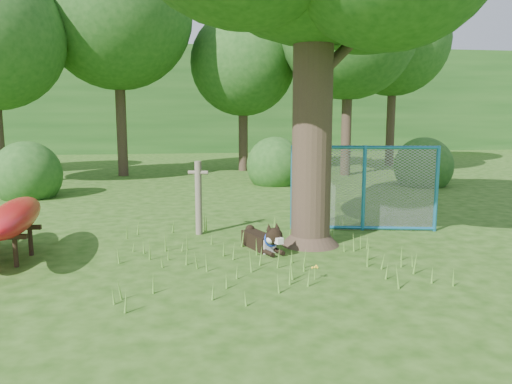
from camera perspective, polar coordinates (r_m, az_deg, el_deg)
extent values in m
plane|color=#1E440D|center=(6.87, -0.14, -9.86)|extent=(80.00, 80.00, 0.00)
cylinder|color=#35271D|center=(8.36, 6.50, 11.31)|extent=(0.80, 0.80, 5.14)
cone|color=#35271D|center=(8.58, 6.23, -4.31)|extent=(1.20, 1.20, 0.51)
cylinder|color=#35271D|center=(8.74, 10.26, 15.86)|extent=(1.31, 0.97, 1.09)
cylinder|color=#35271D|center=(8.43, 2.70, 19.07)|extent=(1.21, 0.49, 1.05)
cylinder|color=#665E4D|center=(9.23, -6.58, -0.69)|extent=(0.15, 0.15, 1.36)
cylinder|color=#665E4D|center=(9.16, -6.64, 2.22)|extent=(0.37, 0.16, 0.07)
cylinder|color=black|center=(8.10, -25.78, -6.25)|extent=(0.07, 0.07, 0.44)
cylinder|color=black|center=(8.65, -24.36, -5.22)|extent=(0.07, 0.07, 0.44)
ellipsoid|color=red|center=(8.30, -25.83, -2.49)|extent=(0.89, 2.67, 0.42)
cube|color=black|center=(8.33, 0.30, -5.59)|extent=(0.51, 0.78, 0.25)
cube|color=white|center=(8.07, 1.39, -6.15)|extent=(0.27, 0.22, 0.23)
sphere|color=black|center=(7.86, 2.09, -5.07)|extent=(0.27, 0.27, 0.27)
cube|color=white|center=(7.77, 2.57, -5.56)|extent=(0.15, 0.17, 0.09)
sphere|color=white|center=(7.81, 1.64, -5.47)|extent=(0.13, 0.13, 0.13)
sphere|color=white|center=(7.90, 2.69, -5.32)|extent=(0.13, 0.13, 0.13)
cone|color=black|center=(7.82, 1.48, -4.03)|extent=(0.11, 0.12, 0.13)
cone|color=black|center=(7.90, 2.39, -3.91)|extent=(0.14, 0.15, 0.13)
cylinder|color=black|center=(7.91, 1.37, -6.93)|extent=(0.18, 0.32, 0.07)
cylinder|color=black|center=(8.00, 2.54, -6.75)|extent=(0.18, 0.32, 0.07)
sphere|color=black|center=(8.66, -0.69, -4.31)|extent=(0.17, 0.17, 0.17)
torus|color=#183BBA|center=(7.95, 1.77, -5.38)|extent=(0.27, 0.16, 0.26)
cylinder|color=teal|center=(9.58, 4.18, 0.51)|extent=(0.09, 0.09, 1.63)
cylinder|color=teal|center=(9.69, 12.22, 0.42)|extent=(0.09, 0.09, 1.63)
cylinder|color=teal|center=(9.99, 19.93, 0.33)|extent=(0.09, 0.09, 1.63)
cylinder|color=teal|center=(9.61, 12.37, 5.01)|extent=(2.66, 0.64, 0.06)
cylinder|color=teal|center=(9.83, 12.07, -4.01)|extent=(2.66, 0.64, 0.06)
plane|color=gray|center=(9.69, 12.22, 0.42)|extent=(2.65, 0.58, 2.71)
cylinder|color=#5B9430|center=(6.85, 6.76, -9.23)|extent=(0.02, 0.02, 0.17)
sphere|color=yellow|center=(6.82, 6.77, -8.54)|extent=(0.03, 0.03, 0.03)
sphere|color=yellow|center=(6.85, 6.91, -8.39)|extent=(0.03, 0.03, 0.03)
sphere|color=yellow|center=(6.83, 6.46, -8.59)|extent=(0.03, 0.03, 0.03)
sphere|color=yellow|center=(6.81, 7.02, -8.57)|extent=(0.03, 0.03, 0.03)
sphere|color=yellow|center=(6.80, 6.75, -8.53)|extent=(0.03, 0.03, 0.03)
cylinder|color=#35271D|center=(18.55, -15.22, 9.89)|extent=(0.36, 0.36, 5.25)
sphere|color=#1E4E19|center=(18.86, -15.61, 19.04)|extent=(5.20, 5.20, 5.20)
cylinder|color=#35271D|center=(19.59, -1.48, 8.08)|extent=(0.36, 0.36, 3.85)
sphere|color=#1E4E19|center=(19.68, -1.51, 14.50)|extent=(4.00, 4.00, 4.00)
cylinder|color=#35271D|center=(18.43, 10.33, 9.31)|extent=(0.36, 0.36, 4.76)
sphere|color=#1E4E19|center=(18.65, 10.58, 17.69)|extent=(4.80, 4.80, 4.80)
cylinder|color=#35271D|center=(22.32, 15.19, 9.23)|extent=(0.36, 0.36, 4.90)
sphere|color=#1E4E19|center=(22.52, 15.50, 16.37)|extent=(4.60, 4.60, 4.60)
sphere|color=#1E4E19|center=(14.67, -24.54, -0.56)|extent=(1.80, 1.80, 1.80)
sphere|color=#1E4E19|center=(16.40, 18.48, 0.71)|extent=(1.80, 1.80, 1.80)
sphere|color=#1E4E19|center=(15.87, 2.16, 0.91)|extent=(1.80, 1.80, 1.80)
cube|color=#1E4E19|center=(34.46, -7.20, 10.17)|extent=(80.00, 12.00, 6.00)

